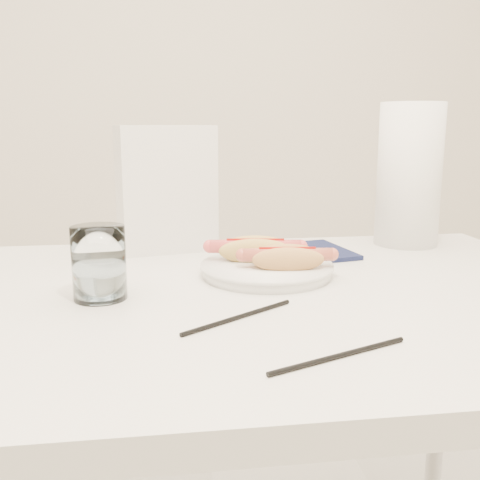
{
  "coord_description": "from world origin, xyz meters",
  "views": [
    {
      "loc": [
        -0.12,
        -0.84,
        1.01
      ],
      "look_at": [
        0.01,
        0.07,
        0.82
      ],
      "focal_mm": 41.58,
      "sensor_mm": 36.0,
      "label": 1
    }
  ],
  "objects": [
    {
      "name": "paper_towel_roll",
      "position": [
        0.41,
        0.3,
        0.9
      ],
      "size": [
        0.16,
        0.16,
        0.31
      ],
      "primitive_type": "cylinder",
      "rotation": [
        0.0,
        0.0,
        -0.16
      ],
      "color": "white",
      "rests_on": "table"
    },
    {
      "name": "napkin_box",
      "position": [
        -0.11,
        0.32,
        0.88
      ],
      "size": [
        0.21,
        0.15,
        0.26
      ],
      "primitive_type": "cube",
      "rotation": [
        0.0,
        0.0,
        0.21
      ],
      "color": "silver",
      "rests_on": "table"
    },
    {
      "name": "water_glass",
      "position": [
        -0.22,
        -0.0,
        0.81
      ],
      "size": [
        0.08,
        0.08,
        0.11
      ],
      "primitive_type": "cylinder",
      "color": "silver",
      "rests_on": "table"
    },
    {
      "name": "chopstick_near",
      "position": [
        -0.02,
        -0.12,
        0.75
      ],
      "size": [
        0.17,
        0.12,
        0.01
      ],
      "primitive_type": "cylinder",
      "rotation": [
        0.0,
        1.57,
        0.6
      ],
      "color": "black",
      "rests_on": "table"
    },
    {
      "name": "hotdog_left",
      "position": [
        0.04,
        0.12,
        0.79
      ],
      "size": [
        0.17,
        0.08,
        0.04
      ],
      "rotation": [
        0.0,
        0.0,
        -0.14
      ],
      "color": "tan",
      "rests_on": "plate"
    },
    {
      "name": "hotdog_right",
      "position": [
        0.09,
        0.06,
        0.79
      ],
      "size": [
        0.15,
        0.07,
        0.04
      ],
      "rotation": [
        0.0,
        0.0,
        -0.1
      ],
      "color": "tan",
      "rests_on": "plate"
    },
    {
      "name": "navy_napkin",
      "position": [
        0.17,
        0.24,
        0.75
      ],
      "size": [
        0.2,
        0.2,
        0.01
      ],
      "primitive_type": "cube",
      "rotation": [
        0.0,
        0.0,
        0.2
      ],
      "color": "#121839",
      "rests_on": "table"
    },
    {
      "name": "table",
      "position": [
        0.0,
        0.0,
        0.69
      ],
      "size": [
        1.2,
        0.8,
        0.75
      ],
      "color": "silver",
      "rests_on": "ground"
    },
    {
      "name": "plate",
      "position": [
        0.06,
        0.09,
        0.76
      ],
      "size": [
        0.25,
        0.25,
        0.02
      ],
      "primitive_type": "cylinder",
      "rotation": [
        0.0,
        0.0,
        0.13
      ],
      "color": "white",
      "rests_on": "table"
    },
    {
      "name": "chopstick_far",
      "position": [
        0.07,
        -0.27,
        0.75
      ],
      "size": [
        0.18,
        0.08,
        0.01
      ],
      "primitive_type": "cylinder",
      "rotation": [
        0.0,
        1.57,
        0.39
      ],
      "color": "black",
      "rests_on": "table"
    }
  ]
}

